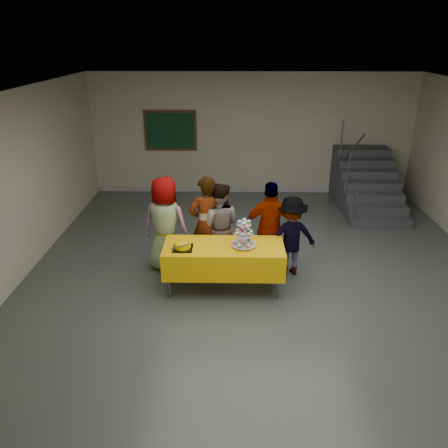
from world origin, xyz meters
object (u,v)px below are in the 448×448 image
(schoolchild_b, at_px, (206,223))
(schoolchild_d, at_px, (271,228))
(cupcake_stand, at_px, (244,236))
(bear_cake, at_px, (183,245))
(staircase, at_px, (365,185))
(noticeboard, at_px, (170,131))
(schoolchild_a, at_px, (165,224))
(schoolchild_e, at_px, (291,236))
(bake_table, at_px, (224,258))
(schoolchild_c, at_px, (219,226))

(schoolchild_b, bearing_deg, schoolchild_d, 152.92)
(cupcake_stand, relative_size, schoolchild_d, 0.28)
(bear_cake, bearing_deg, staircase, 45.80)
(schoolchild_d, relative_size, staircase, 0.67)
(schoolchild_b, bearing_deg, noticeboard, -94.93)
(bear_cake, xyz_separation_m, staircase, (3.94, 4.05, -0.34))
(bear_cake, xyz_separation_m, schoolchild_a, (-0.38, 0.79, 0.00))
(schoolchild_b, xyz_separation_m, noticeboard, (-1.10, 4.05, 0.77))
(schoolchild_d, relative_size, schoolchild_e, 1.17)
(schoolchild_b, relative_size, schoolchild_d, 1.03)
(staircase, bearing_deg, schoolchild_e, -122.89)
(bake_table, bearing_deg, schoolchild_c, 96.99)
(staircase, bearing_deg, schoolchild_a, -142.93)
(schoolchild_a, bearing_deg, schoolchild_e, -169.15)
(schoolchild_a, xyz_separation_m, schoolchild_b, (0.69, 0.05, 0.00))
(schoolchild_c, bearing_deg, noticeboard, -64.21)
(schoolchild_b, bearing_deg, bake_table, 93.41)
(schoolchild_b, xyz_separation_m, schoolchild_d, (1.09, -0.13, -0.03))
(schoolchild_d, bearing_deg, schoolchild_c, -9.43)
(schoolchild_c, xyz_separation_m, schoolchild_e, (1.21, -0.27, -0.07))
(bake_table, distance_m, schoolchild_d, 1.00)
(bear_cake, distance_m, schoolchild_a, 0.87)
(schoolchild_a, height_order, staircase, staircase)
(bear_cake, distance_m, noticeboard, 5.01)
(cupcake_stand, height_order, staircase, staircase)
(bear_cake, height_order, schoolchild_a, schoolchild_a)
(schoolchild_c, bearing_deg, schoolchild_e, 175.04)
(noticeboard, bearing_deg, schoolchild_e, -59.21)
(noticeboard, bearing_deg, staircase, -10.03)
(staircase, height_order, noticeboard, noticeboard)
(cupcake_stand, bearing_deg, bake_table, 177.06)
(schoolchild_e, bearing_deg, schoolchild_c, -22.11)
(schoolchild_b, bearing_deg, schoolchild_c, 178.98)
(schoolchild_b, xyz_separation_m, schoolchild_e, (1.42, -0.19, -0.14))
(schoolchild_d, bearing_deg, bear_cake, 30.64)
(bear_cake, bearing_deg, schoolchild_d, 26.70)
(bear_cake, relative_size, schoolchild_c, 0.23)
(schoolchild_a, relative_size, staircase, 0.69)
(staircase, bearing_deg, schoolchild_b, -138.46)
(cupcake_stand, bearing_deg, schoolchild_c, 116.62)
(bear_cake, bearing_deg, cupcake_stand, 6.18)
(schoolchild_a, distance_m, schoolchild_e, 2.12)
(schoolchild_b, height_order, noticeboard, noticeboard)
(bake_table, distance_m, staircase, 5.14)
(cupcake_stand, xyz_separation_m, bear_cake, (-0.93, -0.10, -0.12))
(schoolchild_a, xyz_separation_m, staircase, (4.31, 3.26, -0.34))
(schoolchild_c, height_order, schoolchild_e, schoolchild_c)
(schoolchild_b, relative_size, noticeboard, 1.28)
(bake_table, relative_size, schoolchild_c, 1.23)
(bake_table, xyz_separation_m, schoolchild_e, (1.11, 0.53, 0.14))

